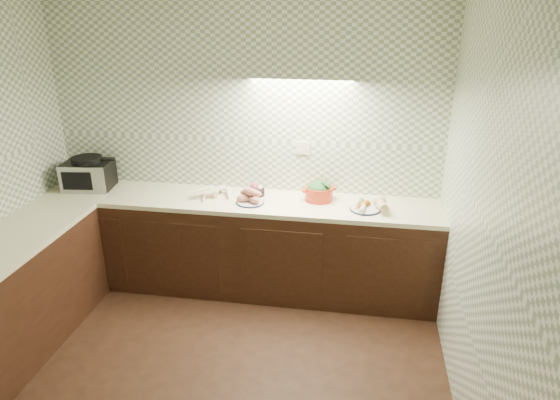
% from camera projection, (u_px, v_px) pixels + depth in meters
% --- Properties ---
extents(room, '(3.60, 3.60, 2.60)m').
position_uv_depth(room, '(170.00, 178.00, 2.83)').
color(room, black).
rests_on(room, ground).
extents(counter, '(3.60, 3.60, 0.90)m').
position_uv_depth(counter, '(132.00, 283.00, 4.00)').
color(counter, black).
rests_on(counter, ground).
extents(toaster_oven, '(0.46, 0.38, 0.30)m').
position_uv_depth(toaster_oven, '(88.00, 174.00, 4.69)').
color(toaster_oven, black).
rests_on(toaster_oven, counter).
extents(parsnip_pile, '(0.42, 0.37, 0.08)m').
position_uv_depth(parsnip_pile, '(217.00, 193.00, 4.53)').
color(parsnip_pile, '#F5E2C3').
rests_on(parsnip_pile, counter).
extents(sweet_potato_plate, '(0.25, 0.25, 0.15)m').
position_uv_depth(sweet_potato_plate, '(250.00, 197.00, 4.38)').
color(sweet_potato_plate, '#101939').
rests_on(sweet_potato_plate, counter).
extents(onion_bowl, '(0.16, 0.16, 0.12)m').
position_uv_depth(onion_bowl, '(256.00, 191.00, 4.55)').
color(onion_bowl, black).
rests_on(onion_bowl, counter).
extents(dutch_oven, '(0.33, 0.33, 0.17)m').
position_uv_depth(dutch_oven, '(319.00, 191.00, 4.43)').
color(dutch_oven, red).
rests_on(dutch_oven, counter).
extents(veg_plate, '(0.32, 0.30, 0.12)m').
position_uv_depth(veg_plate, '(371.00, 205.00, 4.24)').
color(veg_plate, '#101939').
rests_on(veg_plate, counter).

